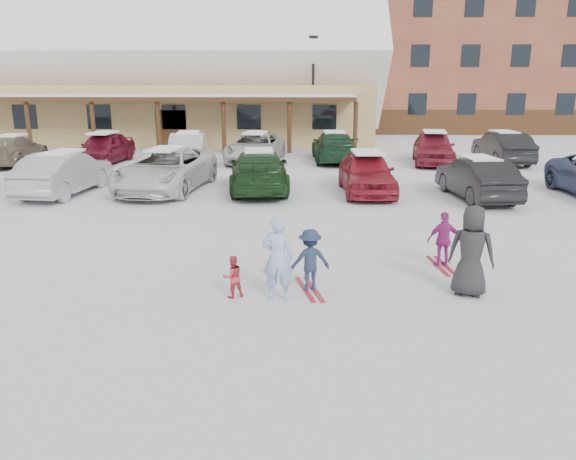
{
  "coord_description": "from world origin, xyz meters",
  "views": [
    {
      "loc": [
        0.51,
        -10.24,
        4.08
      ],
      "look_at": [
        0.3,
        1.0,
        1.0
      ],
      "focal_mm": 35.0,
      "sensor_mm": 36.0,
      "label": 1
    }
  ],
  "objects_px": {
    "parked_car_1": "(64,173)",
    "parked_car_5": "(477,178)",
    "parked_car_3": "(259,171)",
    "parked_car_12": "(433,148)",
    "child_magenta": "(444,240)",
    "parked_car_9": "(189,148)",
    "parked_car_7": "(12,150)",
    "alpine_hotel": "(470,18)",
    "day_lodge": "(155,79)",
    "parked_car_4": "(366,173)",
    "parked_car_8": "(104,148)",
    "lamp_post": "(313,85)",
    "adult_skier": "(278,258)",
    "child_navy": "(310,260)",
    "bystander_dark": "(471,251)",
    "parked_car_10": "(255,147)",
    "toddler_red": "(233,277)",
    "parked_car_13": "(503,147)",
    "parked_car_2": "(166,170)",
    "parked_car_11": "(334,147)"
  },
  "relations": [
    {
      "from": "parked_car_1",
      "to": "parked_car_5",
      "type": "distance_m",
      "value": 14.52
    },
    {
      "from": "parked_car_3",
      "to": "parked_car_12",
      "type": "xyz_separation_m",
      "value": [
        7.95,
        6.86,
        0.04
      ]
    },
    {
      "from": "child_magenta",
      "to": "parked_car_9",
      "type": "height_order",
      "value": "parked_car_9"
    },
    {
      "from": "parked_car_5",
      "to": "parked_car_7",
      "type": "xyz_separation_m",
      "value": [
        -19.82,
        7.38,
        -0.01
      ]
    },
    {
      "from": "child_magenta",
      "to": "parked_car_9",
      "type": "distance_m",
      "value": 17.57
    },
    {
      "from": "alpine_hotel",
      "to": "parked_car_12",
      "type": "xyz_separation_m",
      "value": [
        -7.26,
        -21.01,
        -7.85
      ]
    },
    {
      "from": "day_lodge",
      "to": "parked_car_4",
      "type": "bearing_deg",
      "value": -56.67
    },
    {
      "from": "parked_car_7",
      "to": "parked_car_8",
      "type": "distance_m",
      "value": 4.28
    },
    {
      "from": "day_lodge",
      "to": "parked_car_7",
      "type": "bearing_deg",
      "value": -109.68
    },
    {
      "from": "parked_car_9",
      "to": "lamp_post",
      "type": "bearing_deg",
      "value": -138.05
    },
    {
      "from": "parked_car_7",
      "to": "lamp_post",
      "type": "bearing_deg",
      "value": -154.88
    },
    {
      "from": "adult_skier",
      "to": "parked_car_8",
      "type": "relative_size",
      "value": 0.37
    },
    {
      "from": "child_navy",
      "to": "parked_car_1",
      "type": "bearing_deg",
      "value": -60.25
    },
    {
      "from": "bystander_dark",
      "to": "parked_car_8",
      "type": "distance_m",
      "value": 21.09
    },
    {
      "from": "parked_car_4",
      "to": "parked_car_10",
      "type": "height_order",
      "value": "parked_car_4"
    },
    {
      "from": "adult_skier",
      "to": "bystander_dark",
      "type": "xyz_separation_m",
      "value": [
        3.67,
        0.27,
        0.07
      ]
    },
    {
      "from": "child_magenta",
      "to": "parked_car_7",
      "type": "bearing_deg",
      "value": -46.74
    },
    {
      "from": "bystander_dark",
      "to": "parked_car_5",
      "type": "distance_m",
      "value": 9.39
    },
    {
      "from": "toddler_red",
      "to": "parked_car_10",
      "type": "xyz_separation_m",
      "value": [
        -0.89,
        17.63,
        0.31
      ]
    },
    {
      "from": "toddler_red",
      "to": "lamp_post",
      "type": "bearing_deg",
      "value": -121.76
    },
    {
      "from": "parked_car_3",
      "to": "parked_car_10",
      "type": "height_order",
      "value": "parked_car_3"
    },
    {
      "from": "bystander_dark",
      "to": "alpine_hotel",
      "type": "bearing_deg",
      "value": -82.75
    },
    {
      "from": "parked_car_4",
      "to": "parked_car_13",
      "type": "xyz_separation_m",
      "value": [
        7.48,
        7.52,
        0.01
      ]
    },
    {
      "from": "parked_car_5",
      "to": "parked_car_13",
      "type": "distance_m",
      "value": 9.19
    },
    {
      "from": "parked_car_9",
      "to": "parked_car_8",
      "type": "bearing_deg",
      "value": -3.59
    },
    {
      "from": "child_navy",
      "to": "parked_car_4",
      "type": "relative_size",
      "value": 0.28
    },
    {
      "from": "adult_skier",
      "to": "child_magenta",
      "type": "bearing_deg",
      "value": -147.01
    },
    {
      "from": "parked_car_1",
      "to": "parked_car_13",
      "type": "distance_m",
      "value": 19.92
    },
    {
      "from": "day_lodge",
      "to": "parked_car_8",
      "type": "bearing_deg",
      "value": -89.59
    },
    {
      "from": "parked_car_12",
      "to": "parked_car_13",
      "type": "distance_m",
      "value": 3.44
    },
    {
      "from": "parked_car_3",
      "to": "parked_car_4",
      "type": "xyz_separation_m",
      "value": [
        3.9,
        -0.34,
        0.0
      ]
    },
    {
      "from": "day_lodge",
      "to": "parked_car_10",
      "type": "distance_m",
      "value": 13.29
    },
    {
      "from": "parked_car_5",
      "to": "parked_car_12",
      "type": "relative_size",
      "value": 0.94
    },
    {
      "from": "parked_car_2",
      "to": "parked_car_13",
      "type": "distance_m",
      "value": 16.45
    },
    {
      "from": "adult_skier",
      "to": "child_navy",
      "type": "distance_m",
      "value": 0.8
    },
    {
      "from": "parked_car_3",
      "to": "parked_car_10",
      "type": "distance_m",
      "value": 7.3
    },
    {
      "from": "toddler_red",
      "to": "child_navy",
      "type": "distance_m",
      "value": 1.54
    },
    {
      "from": "adult_skier",
      "to": "parked_car_11",
      "type": "distance_m",
      "value": 18.08
    },
    {
      "from": "day_lodge",
      "to": "alpine_hotel",
      "type": "relative_size",
      "value": 0.93
    },
    {
      "from": "parked_car_7",
      "to": "parked_car_4",
      "type": "bearing_deg",
      "value": 155.33
    },
    {
      "from": "day_lodge",
      "to": "parked_car_10",
      "type": "xyz_separation_m",
      "value": [
        7.38,
        -10.57,
        -3.22
      ]
    },
    {
      "from": "parked_car_11",
      "to": "parked_car_7",
      "type": "bearing_deg",
      "value": 3.39
    },
    {
      "from": "day_lodge",
      "to": "parked_car_7",
      "type": "height_order",
      "value": "day_lodge"
    },
    {
      "from": "parked_car_8",
      "to": "parked_car_2",
      "type": "bearing_deg",
      "value": -49.72
    },
    {
      "from": "child_navy",
      "to": "parked_car_1",
      "type": "height_order",
      "value": "parked_car_1"
    },
    {
      "from": "child_magenta",
      "to": "parked_car_3",
      "type": "relative_size",
      "value": 0.24
    },
    {
      "from": "parked_car_3",
      "to": "parked_car_8",
      "type": "relative_size",
      "value": 1.18
    },
    {
      "from": "bystander_dark",
      "to": "parked_car_2",
      "type": "height_order",
      "value": "bystander_dark"
    },
    {
      "from": "adult_skier",
      "to": "parked_car_10",
      "type": "distance_m",
      "value": 17.78
    },
    {
      "from": "day_lodge",
      "to": "parked_car_11",
      "type": "distance_m",
      "value": 15.6
    }
  ]
}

